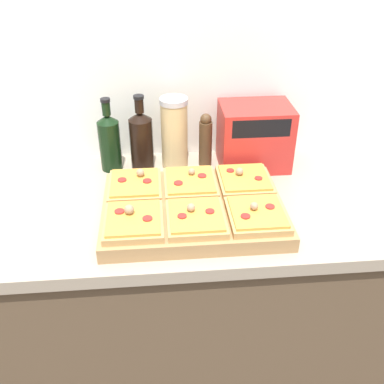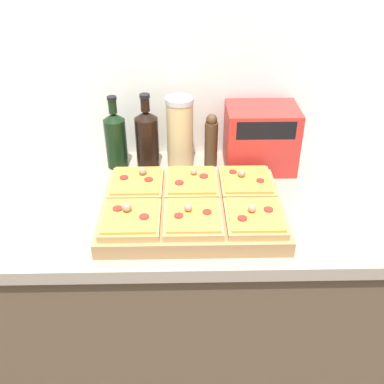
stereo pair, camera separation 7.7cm
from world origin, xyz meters
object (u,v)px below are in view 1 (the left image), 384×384
at_px(pepper_mill, 205,140).
at_px(toaster_oven, 255,136).
at_px(cutting_board, 193,209).
at_px(grain_jar_tall, 174,133).
at_px(wine_bottle, 141,139).
at_px(olive_oil_bottle, 110,141).

xyz_separation_m(pepper_mill, toaster_oven, (0.17, -0.02, 0.02)).
xyz_separation_m(cutting_board, toaster_oven, (0.24, 0.30, 0.09)).
xyz_separation_m(grain_jar_tall, toaster_oven, (0.28, -0.02, -0.02)).
relative_size(pepper_mill, toaster_oven, 0.73).
bearing_deg(pepper_mill, wine_bottle, 180.00).
height_order(cutting_board, wine_bottle, wine_bottle).
xyz_separation_m(wine_bottle, toaster_oven, (0.39, -0.02, 0.00)).
xyz_separation_m(cutting_board, olive_oil_bottle, (-0.26, 0.32, 0.08)).
height_order(cutting_board, toaster_oven, toaster_oven).
bearing_deg(olive_oil_bottle, wine_bottle, -0.00).
relative_size(grain_jar_tall, pepper_mill, 1.30).
bearing_deg(cutting_board, grain_jar_tall, 96.42).
height_order(wine_bottle, pepper_mill, wine_bottle).
height_order(olive_oil_bottle, wine_bottle, wine_bottle).
bearing_deg(grain_jar_tall, wine_bottle, 180.00).
height_order(wine_bottle, grain_jar_tall, wine_bottle).
distance_m(cutting_board, pepper_mill, 0.33).
relative_size(cutting_board, wine_bottle, 2.00).
height_order(olive_oil_bottle, pepper_mill, olive_oil_bottle).
height_order(pepper_mill, toaster_oven, toaster_oven).
bearing_deg(grain_jar_tall, olive_oil_bottle, 180.00).
relative_size(olive_oil_bottle, toaster_oven, 0.98).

